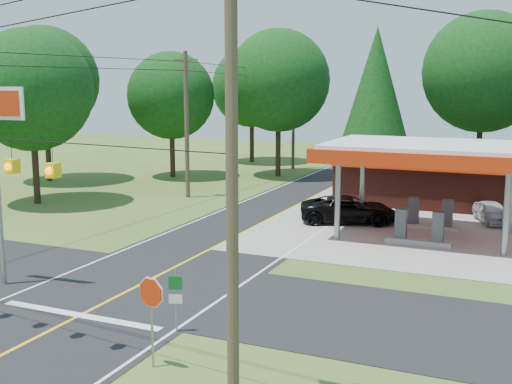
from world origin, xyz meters
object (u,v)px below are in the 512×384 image
at_px(suv_car, 349,210).
at_px(gas_canopy, 428,155).
at_px(sedan_car, 492,212).
at_px(octagonal_stop_sign, 151,300).

bearing_deg(suv_car, gas_canopy, -125.92).
bearing_deg(gas_canopy, sedan_car, 57.82).
xyz_separation_m(gas_canopy, octagonal_stop_sign, (-4.50, -19.01, -2.27)).
distance_m(suv_car, sedan_car, 8.18).
bearing_deg(sedan_car, suv_car, -177.87).
bearing_deg(suv_car, sedan_car, -83.94).
bearing_deg(gas_canopy, octagonal_stop_sign, -103.31).
bearing_deg(sedan_car, gas_canopy, -143.59).
xyz_separation_m(suv_car, sedan_car, (7.50, 3.27, -0.15)).
relative_size(suv_car, sedan_car, 1.54).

